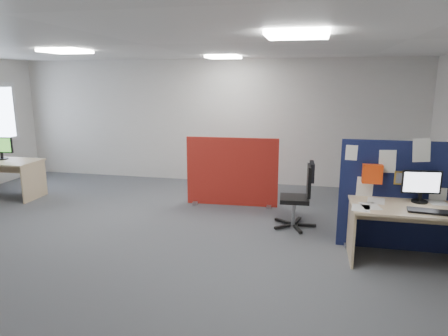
% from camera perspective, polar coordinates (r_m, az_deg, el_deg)
% --- Properties ---
extents(floor, '(9.00, 9.00, 0.00)m').
position_cam_1_polar(floor, '(5.97, -10.08, -9.83)').
color(floor, '#4D5055').
rests_on(floor, ground).
extents(ceiling, '(9.00, 7.00, 0.02)m').
position_cam_1_polar(ceiling, '(5.56, -11.18, 16.92)').
color(ceiling, white).
rests_on(ceiling, wall_back).
extents(wall_back, '(9.00, 0.02, 2.70)m').
position_cam_1_polar(wall_back, '(8.91, -1.83, 6.65)').
color(wall_back, silver).
rests_on(wall_back, floor).
extents(ceiling_lights, '(4.10, 4.10, 0.04)m').
position_cam_1_polar(ceiling_lights, '(6.06, -5.55, 16.41)').
color(ceiling_lights, white).
rests_on(ceiling_lights, ceiling).
extents(navy_divider, '(1.80, 0.30, 1.52)m').
position_cam_1_polar(navy_divider, '(5.79, 24.82, -3.70)').
color(navy_divider, '#0F0E33').
rests_on(navy_divider, floor).
extents(main_desk, '(1.76, 0.78, 0.73)m').
position_cam_1_polar(main_desk, '(5.54, 26.61, -6.62)').
color(main_desk, tan).
rests_on(main_desk, floor).
extents(monitor_main, '(0.47, 0.20, 0.41)m').
position_cam_1_polar(monitor_main, '(5.59, 26.35, -2.16)').
color(monitor_main, black).
rests_on(monitor_main, main_desk).
extents(keyboard, '(0.47, 0.23, 0.02)m').
position_cam_1_polar(keyboard, '(5.27, 27.14, -5.53)').
color(keyboard, black).
rests_on(keyboard, main_desk).
extents(red_divider, '(1.67, 0.30, 1.25)m').
position_cam_1_polar(red_divider, '(7.22, 1.15, -0.63)').
color(red_divider, '#A9151A').
rests_on(red_divider, floor).
extents(second_desk, '(1.48, 0.74, 0.73)m').
position_cam_1_polar(second_desk, '(8.90, -29.07, -0.16)').
color(second_desk, tan).
rests_on(second_desk, floor).
extents(monitor_second, '(0.48, 0.22, 0.44)m').
position_cam_1_polar(monitor_second, '(8.92, -29.27, 2.61)').
color(monitor_second, black).
rests_on(monitor_second, second_desk).
extents(office_chair, '(0.66, 0.68, 1.02)m').
position_cam_1_polar(office_chair, '(6.23, 11.03, -3.30)').
color(office_chair, black).
rests_on(office_chair, floor).
extents(desk_papers, '(1.53, 0.81, 0.00)m').
position_cam_1_polar(desk_papers, '(5.38, 24.24, -5.01)').
color(desk_papers, white).
rests_on(desk_papers, main_desk).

